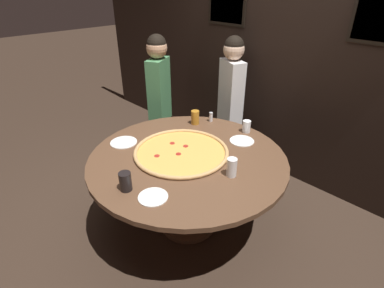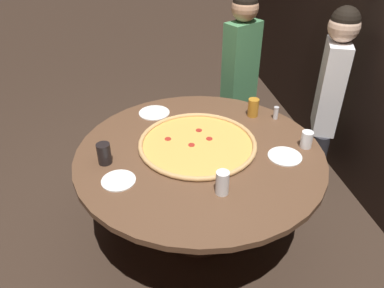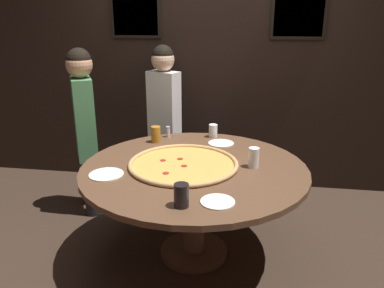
% 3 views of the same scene
% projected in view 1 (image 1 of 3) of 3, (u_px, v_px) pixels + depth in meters
% --- Properties ---
extents(ground_plane, '(24.00, 24.00, 0.00)m').
position_uv_depth(ground_plane, '(188.00, 223.00, 2.83)').
color(ground_plane, '#38281E').
extents(back_wall, '(6.40, 0.08, 2.60)m').
position_uv_depth(back_wall, '(287.00, 58.00, 3.06)').
color(back_wall, black).
rests_on(back_wall, ground_plane).
extents(dining_table, '(1.63, 1.63, 0.74)m').
position_uv_depth(dining_table, '(188.00, 169.00, 2.53)').
color(dining_table, brown).
rests_on(dining_table, ground_plane).
extents(giant_pizza, '(0.80, 0.80, 0.03)m').
position_uv_depth(giant_pizza, '(181.00, 152.00, 2.51)').
color(giant_pizza, '#E5A84C').
rests_on(giant_pizza, dining_table).
extents(drink_cup_near_left, '(0.08, 0.08, 0.12)m').
position_uv_depth(drink_cup_near_left, '(246.00, 126.00, 2.83)').
color(drink_cup_near_left, white).
rests_on(drink_cup_near_left, dining_table).
extents(drink_cup_near_right, '(0.08, 0.08, 0.15)m').
position_uv_depth(drink_cup_near_right, '(232.00, 167.00, 2.20)').
color(drink_cup_near_right, white).
rests_on(drink_cup_near_right, dining_table).
extents(drink_cup_far_left, '(0.09, 0.09, 0.14)m').
position_uv_depth(drink_cup_far_left, '(125.00, 181.00, 2.05)').
color(drink_cup_far_left, black).
rests_on(drink_cup_far_left, dining_table).
extents(drink_cup_far_right, '(0.08, 0.08, 0.14)m').
position_uv_depth(drink_cup_far_right, '(195.00, 117.00, 2.98)').
color(drink_cup_far_right, '#BC7A23').
rests_on(drink_cup_far_right, dining_table).
extents(white_plate_near_front, '(0.24, 0.24, 0.01)m').
position_uv_depth(white_plate_near_front, '(124.00, 142.00, 2.67)').
color(white_plate_near_front, white).
rests_on(white_plate_near_front, dining_table).
extents(white_plate_right_side, '(0.20, 0.20, 0.01)m').
position_uv_depth(white_plate_right_side, '(153.00, 197.00, 2.01)').
color(white_plate_right_side, white).
rests_on(white_plate_right_side, dining_table).
extents(white_plate_left_side, '(0.22, 0.22, 0.01)m').
position_uv_depth(white_plate_left_side, '(242.00, 141.00, 2.69)').
color(white_plate_left_side, white).
rests_on(white_plate_left_side, dining_table).
extents(condiment_shaker, '(0.04, 0.04, 0.10)m').
position_uv_depth(condiment_shaker, '(211.00, 117.00, 3.04)').
color(condiment_shaker, silver).
rests_on(condiment_shaker, dining_table).
extents(diner_side_left, '(0.30, 0.40, 1.52)m').
position_uv_depth(diner_side_left, '(159.00, 94.00, 3.44)').
color(diner_side_left, '#232328').
rests_on(diner_side_left, ground_plane).
extents(diner_centre_back, '(0.40, 0.27, 1.51)m').
position_uv_depth(diner_centre_back, '(231.00, 95.00, 3.40)').
color(diner_centre_back, '#232328').
rests_on(diner_centre_back, ground_plane).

